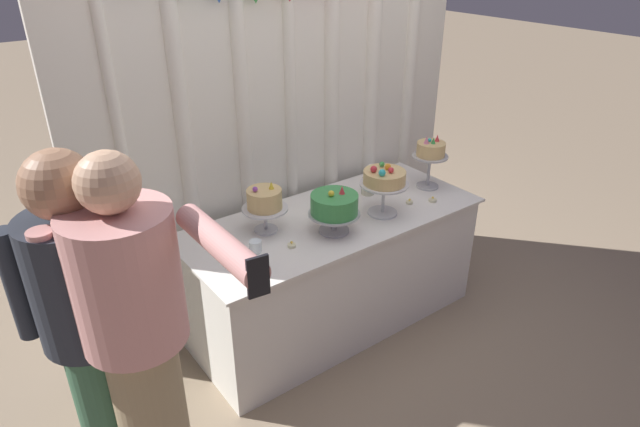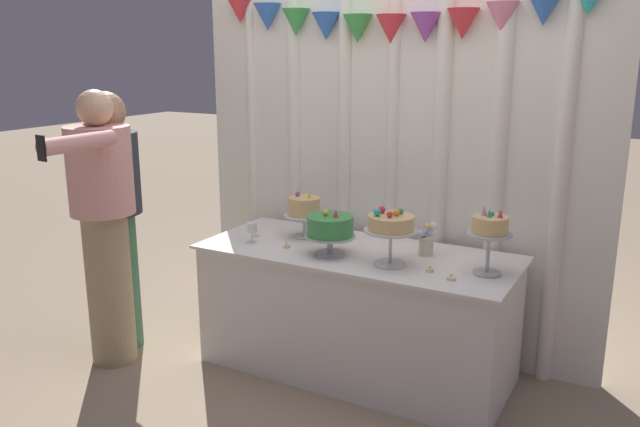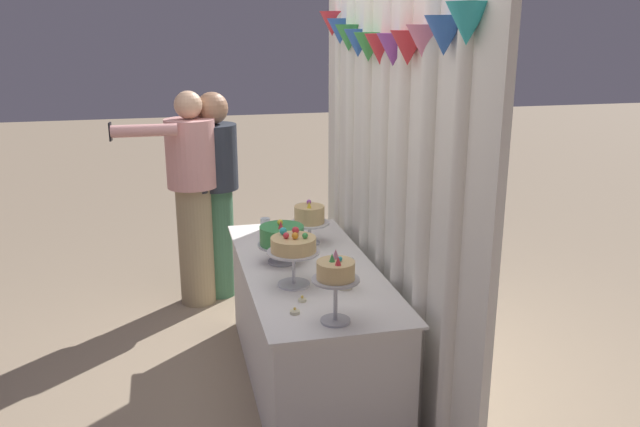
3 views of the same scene
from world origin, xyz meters
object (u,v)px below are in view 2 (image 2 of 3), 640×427
Objects in this scene: flower_vase at (427,240)px; tealight_near_left at (287,246)px; cake_table at (356,312)px; cake_display_midright at (391,226)px; cake_display_leftmost at (304,209)px; tealight_far_left at (256,235)px; tealight_near_right at (430,270)px; guest_girl_blue_dress at (103,219)px; cake_display_rightmost at (490,229)px; guest_man_dark_suit at (113,212)px; wine_glass at (251,229)px; cake_display_midleft at (330,228)px; tealight_far_right at (451,278)px.

flower_vase is 4.28× the size of tealight_near_left.
cake_display_midright is at bearing -28.22° from cake_table.
cake_display_leftmost reaches higher than tealight_near_left.
tealight_far_left is 1.05× the size of tealight_near_right.
guest_girl_blue_dress is at bearing -164.21° from cake_display_midright.
guest_girl_blue_dress is (-2.07, -0.55, -0.08)m from cake_display_rightmost.
guest_girl_blue_dress reaches higher than cake_display_midright.
cake_display_rightmost is 8.24× the size of tealight_near_right.
guest_girl_blue_dress is 0.21m from guest_man_dark_suit.
guest_man_dark_suit reaches higher than flower_vase.
cake_display_leftmost is 6.83× the size of tealight_near_right.
cake_display_leftmost is 2.34× the size of wine_glass.
cake_display_leftmost is at bearing 165.19° from tealight_near_right.
guest_man_dark_suit is at bearing -164.35° from cake_table.
cake_display_midleft is 0.59m from tealight_near_right.
flower_vase reaches higher than cake_table.
cake_table is 0.64m from cake_display_midright.
cake_table is at bearing 19.48° from tealight_near_left.
tealight_far_left is at bearing 173.78° from cake_display_midright.
guest_girl_blue_dress reaches higher than tealight_near_right.
cake_display_midright reaches higher than tealight_far_left.
guest_girl_blue_dress is (-1.23, -0.45, -0.01)m from cake_display_midleft.
cake_display_leftmost is 1.06m from tealight_far_right.
tealight_far_right reaches higher than cake_table.
tealight_far_right is at bearing -25.86° from tealight_near_right.
cake_table is 40.34× the size of tealight_far_left.
guest_man_dark_suit is (-0.84, -0.25, 0.05)m from wine_glass.
cake_display_midright is at bearing -0.13° from tealight_near_left.
flower_vase is at bearing 127.56° from tealight_far_right.
tealight_far_right is 0.03× the size of guest_girl_blue_dress.
cake_display_leftmost reaches higher than tealight_far_right.
cake_display_rightmost is 0.31m from tealight_far_right.
cake_display_midright is 6.95× the size of tealight_far_left.
cake_display_midright reaches higher than tealight_far_right.
cake_display_rightmost is 1.14m from tealight_near_left.
cake_table is 0.54m from cake_display_midleft.
cake_display_leftmost is at bearing 49.83° from wine_glass.
tealight_far_right is at bearing -52.44° from flower_vase.
cake_display_leftmost is 0.34m from wine_glass.
tealight_far_left is (-0.05, 0.12, -0.08)m from wine_glass.
guest_man_dark_suit is at bearing -171.01° from cake_display_midright.
guest_man_dark_suit is (-1.34, -0.27, -0.01)m from cake_display_midleft.
tealight_far_left is at bearing 114.13° from wine_glass.
tealight_near_left is 0.99m from tealight_far_right.
cake_display_midright is at bearing -0.25° from cake_display_midleft.
cake_display_midleft is at bearing 179.75° from cake_display_midright.
tealight_near_right is (1.08, 0.02, -0.08)m from wine_glass.
cake_display_leftmost is 0.34m from tealight_far_left.
cake_display_midleft is 0.31m from tealight_near_left.
tealight_near_left is 0.88× the size of tealight_far_right.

